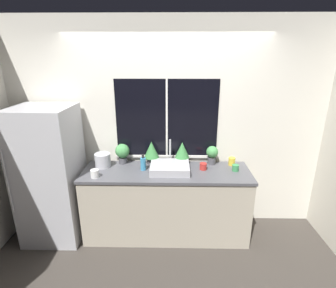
{
  "coord_description": "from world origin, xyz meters",
  "views": [
    {
      "loc": [
        0.08,
        -2.63,
        2.24
      ],
      "look_at": [
        0.02,
        0.3,
        1.24
      ],
      "focal_mm": 28.0,
      "sensor_mm": 36.0,
      "label": 1
    }
  ],
  "objects_px": {
    "sink": "(170,167)",
    "soap_bottle": "(143,163)",
    "mug_yellow": "(232,161)",
    "refrigerator": "(50,175)",
    "potted_plant_center_right": "(182,151)",
    "mug_red": "(203,166)",
    "potted_plant_far_left": "(122,152)",
    "potted_plant_far_right": "(212,154)",
    "mug_white": "(95,174)",
    "mug_green": "(235,168)",
    "potted_plant_center_left": "(152,151)",
    "kettle": "(103,160)"
  },
  "relations": [
    {
      "from": "sink",
      "to": "potted_plant_far_right",
      "type": "bearing_deg",
      "value": 22.96
    },
    {
      "from": "refrigerator",
      "to": "mug_white",
      "type": "xyz_separation_m",
      "value": [
        0.6,
        -0.15,
        0.1
      ]
    },
    {
      "from": "sink",
      "to": "potted_plant_center_left",
      "type": "bearing_deg",
      "value": 136.36
    },
    {
      "from": "potted_plant_far_left",
      "to": "mug_red",
      "type": "bearing_deg",
      "value": -9.84
    },
    {
      "from": "potted_plant_center_left",
      "to": "mug_green",
      "type": "relative_size",
      "value": 3.63
    },
    {
      "from": "mug_white",
      "to": "potted_plant_center_left",
      "type": "bearing_deg",
      "value": 34.2
    },
    {
      "from": "potted_plant_center_right",
      "to": "mug_red",
      "type": "relative_size",
      "value": 3.35
    },
    {
      "from": "potted_plant_center_left",
      "to": "potted_plant_far_right",
      "type": "relative_size",
      "value": 1.23
    },
    {
      "from": "refrigerator",
      "to": "mug_red",
      "type": "height_order",
      "value": "refrigerator"
    },
    {
      "from": "potted_plant_far_left",
      "to": "mug_red",
      "type": "distance_m",
      "value": 1.05
    },
    {
      "from": "sink",
      "to": "mug_yellow",
      "type": "distance_m",
      "value": 0.82
    },
    {
      "from": "potted_plant_far_right",
      "to": "mug_yellow",
      "type": "distance_m",
      "value": 0.27
    },
    {
      "from": "sink",
      "to": "potted_plant_center_left",
      "type": "relative_size",
      "value": 1.58
    },
    {
      "from": "potted_plant_far_left",
      "to": "soap_bottle",
      "type": "height_order",
      "value": "potted_plant_far_left"
    },
    {
      "from": "potted_plant_far_right",
      "to": "mug_green",
      "type": "relative_size",
      "value": 2.96
    },
    {
      "from": "mug_red",
      "to": "mug_yellow",
      "type": "xyz_separation_m",
      "value": [
        0.38,
        0.15,
        0.01
      ]
    },
    {
      "from": "potted_plant_far_right",
      "to": "kettle",
      "type": "relative_size",
      "value": 1.23
    },
    {
      "from": "potted_plant_far_right",
      "to": "mug_white",
      "type": "xyz_separation_m",
      "value": [
        -1.41,
        -0.43,
        -0.09
      ]
    },
    {
      "from": "potted_plant_far_left",
      "to": "kettle",
      "type": "bearing_deg",
      "value": -153.38
    },
    {
      "from": "potted_plant_center_left",
      "to": "mug_green",
      "type": "height_order",
      "value": "potted_plant_center_left"
    },
    {
      "from": "mug_green",
      "to": "mug_yellow",
      "type": "height_order",
      "value": "mug_yellow"
    },
    {
      "from": "mug_red",
      "to": "mug_yellow",
      "type": "height_order",
      "value": "mug_yellow"
    },
    {
      "from": "sink",
      "to": "potted_plant_far_left",
      "type": "relative_size",
      "value": 1.79
    },
    {
      "from": "kettle",
      "to": "mug_yellow",
      "type": "bearing_deg",
      "value": 2.9
    },
    {
      "from": "potted_plant_far_left",
      "to": "mug_green",
      "type": "bearing_deg",
      "value": -8.39
    },
    {
      "from": "potted_plant_far_right",
      "to": "kettle",
      "type": "distance_m",
      "value": 1.4
    },
    {
      "from": "potted_plant_far_left",
      "to": "mug_white",
      "type": "bearing_deg",
      "value": -120.21
    },
    {
      "from": "soap_bottle",
      "to": "potted_plant_far_left",
      "type": "bearing_deg",
      "value": 144.87
    },
    {
      "from": "potted_plant_center_right",
      "to": "mug_green",
      "type": "height_order",
      "value": "potted_plant_center_right"
    },
    {
      "from": "potted_plant_far_left",
      "to": "mug_white",
      "type": "distance_m",
      "value": 0.51
    },
    {
      "from": "sink",
      "to": "mug_yellow",
      "type": "bearing_deg",
      "value": 13.89
    },
    {
      "from": "soap_bottle",
      "to": "kettle",
      "type": "distance_m",
      "value": 0.53
    },
    {
      "from": "mug_white",
      "to": "mug_green",
      "type": "relative_size",
      "value": 1.15
    },
    {
      "from": "potted_plant_center_right",
      "to": "potted_plant_far_left",
      "type": "bearing_deg",
      "value": 180.0
    },
    {
      "from": "refrigerator",
      "to": "sink",
      "type": "distance_m",
      "value": 1.47
    },
    {
      "from": "soap_bottle",
      "to": "mug_red",
      "type": "relative_size",
      "value": 2.3
    },
    {
      "from": "sink",
      "to": "soap_bottle",
      "type": "relative_size",
      "value": 2.33
    },
    {
      "from": "refrigerator",
      "to": "mug_yellow",
      "type": "xyz_separation_m",
      "value": [
        2.26,
        0.24,
        0.1
      ]
    },
    {
      "from": "potted_plant_far_right",
      "to": "mug_red",
      "type": "bearing_deg",
      "value": -125.92
    },
    {
      "from": "mug_red",
      "to": "soap_bottle",
      "type": "bearing_deg",
      "value": -178.02
    },
    {
      "from": "potted_plant_far_left",
      "to": "mug_green",
      "type": "relative_size",
      "value": 3.21
    },
    {
      "from": "refrigerator",
      "to": "potted_plant_far_right",
      "type": "xyz_separation_m",
      "value": [
        2.01,
        0.28,
        0.19
      ]
    },
    {
      "from": "potted_plant_center_right",
      "to": "mug_red",
      "type": "height_order",
      "value": "potted_plant_center_right"
    },
    {
      "from": "refrigerator",
      "to": "potted_plant_far_left",
      "type": "distance_m",
      "value": 0.91
    },
    {
      "from": "refrigerator",
      "to": "potted_plant_center_right",
      "type": "distance_m",
      "value": 1.66
    },
    {
      "from": "mug_green",
      "to": "kettle",
      "type": "xyz_separation_m",
      "value": [
        -1.66,
        0.09,
        0.06
      ]
    },
    {
      "from": "mug_white",
      "to": "mug_red",
      "type": "distance_m",
      "value": 1.3
    },
    {
      "from": "potted_plant_center_left",
      "to": "soap_bottle",
      "type": "relative_size",
      "value": 1.48
    },
    {
      "from": "sink",
      "to": "soap_bottle",
      "type": "xyz_separation_m",
      "value": [
        -0.33,
        0.02,
        0.04
      ]
    },
    {
      "from": "potted_plant_far_left",
      "to": "soap_bottle",
      "type": "bearing_deg",
      "value": -35.13
    }
  ]
}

